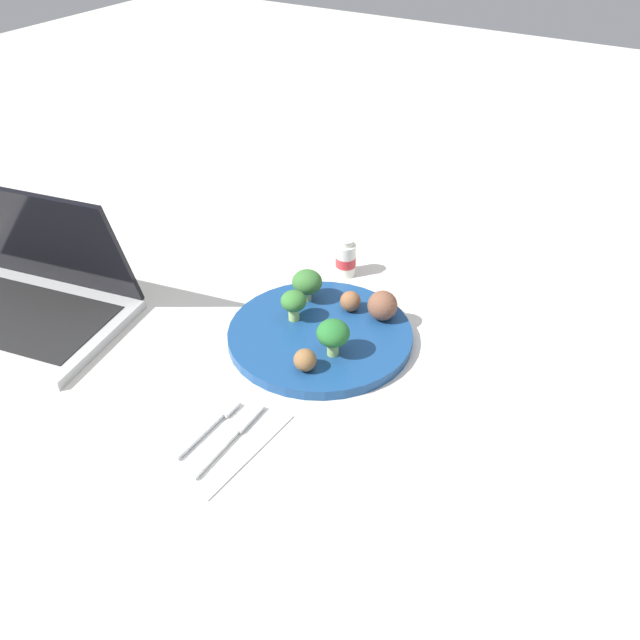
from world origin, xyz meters
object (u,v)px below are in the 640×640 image
(fork, at_px, (209,424))
(plate, at_px, (320,335))
(meatball_back_right, at_px, (305,360))
(meatball_mid_left, at_px, (350,301))
(knife, at_px, (230,435))
(broccoli_floret_mid_right, at_px, (307,282))
(yogurt_bottle, at_px, (346,259))
(laptop, at_px, (25,296))
(meatball_front_right, at_px, (382,306))
(broccoli_floret_back_right, at_px, (333,334))
(broccoli_floret_center, at_px, (294,302))
(napkin, at_px, (217,436))

(fork, bearing_deg, plate, -5.58)
(meatball_back_right, bearing_deg, meatball_mid_left, 6.16)
(plate, distance_m, knife, 0.24)
(plate, distance_m, broccoli_floret_mid_right, 0.10)
(meatball_mid_left, height_order, yogurt_bottle, yogurt_bottle)
(fork, relative_size, laptop, 0.34)
(plate, bearing_deg, meatball_back_right, -161.80)
(meatball_front_right, bearing_deg, meatball_back_right, 168.02)
(broccoli_floret_mid_right, height_order, meatball_back_right, broccoli_floret_mid_right)
(broccoli_floret_back_right, xyz_separation_m, yogurt_bottle, (0.22, 0.11, -0.02))
(plate, xyz_separation_m, broccoli_floret_mid_right, (0.06, 0.06, 0.04))
(broccoli_floret_center, distance_m, yogurt_bottle, 0.18)
(laptop, bearing_deg, meatball_front_right, -61.67)
(broccoli_floret_mid_right, bearing_deg, meatball_mid_left, -81.41)
(plate, distance_m, meatball_back_right, 0.10)
(meatball_mid_left, xyz_separation_m, meatball_back_right, (-0.16, -0.02, -0.00))
(meatball_front_right, bearing_deg, napkin, 167.89)
(broccoli_floret_back_right, relative_size, meatball_mid_left, 1.74)
(broccoli_floret_back_right, relative_size, laptop, 0.16)
(fork, bearing_deg, broccoli_floret_back_right, -18.97)
(plate, height_order, broccoli_floret_center, broccoli_floret_center)
(meatball_front_right, bearing_deg, broccoli_floret_back_right, 170.70)
(broccoli_floret_mid_right, distance_m, yogurt_bottle, 0.12)
(broccoli_floret_center, height_order, laptop, laptop)
(plate, xyz_separation_m, broccoli_floret_back_right, (-0.04, -0.05, 0.04))
(broccoli_floret_mid_right, distance_m, knife, 0.31)
(meatball_back_right, bearing_deg, knife, 173.75)
(broccoli_floret_back_right, distance_m, broccoli_floret_center, 0.11)
(fork, relative_size, knife, 0.83)
(broccoli_floret_center, distance_m, fork, 0.25)
(plate, bearing_deg, broccoli_floret_center, 83.93)
(plate, relative_size, meatball_back_right, 8.61)
(knife, xyz_separation_m, yogurt_bottle, (0.43, 0.07, 0.02))
(broccoli_floret_back_right, height_order, laptop, laptop)
(broccoli_floret_back_right, relative_size, meatball_front_right, 1.22)
(plate, height_order, laptop, laptop)
(napkin, bearing_deg, broccoli_floret_back_right, -13.68)
(meatball_front_right, xyz_separation_m, knife, (-0.32, 0.05, -0.03))
(broccoli_floret_center, height_order, meatball_mid_left, broccoli_floret_center)
(meatball_front_right, xyz_separation_m, meatball_mid_left, (-0.01, 0.05, -0.01))
(meatball_mid_left, height_order, laptop, laptop)
(napkin, height_order, knife, knife)
(broccoli_floret_mid_right, height_order, broccoli_floret_back_right, broccoli_floret_back_right)
(broccoli_floret_back_right, distance_m, napkin, 0.22)
(broccoli_floret_center, xyz_separation_m, knife, (-0.25, -0.06, -0.04))
(fork, bearing_deg, napkin, -115.70)
(broccoli_floret_center, bearing_deg, meatball_back_right, -139.84)
(broccoli_floret_center, xyz_separation_m, napkin, (-0.25, -0.04, -0.04))
(broccoli_floret_back_right, height_order, napkin, broccoli_floret_back_right)
(broccoli_floret_mid_right, distance_m, broccoli_floret_back_right, 0.15)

